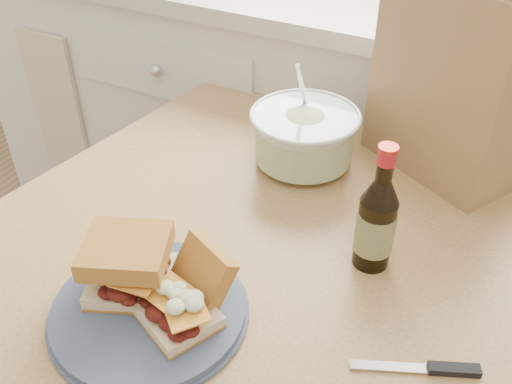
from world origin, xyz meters
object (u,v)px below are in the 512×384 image
at_px(dining_table, 254,290).
at_px(coleslaw_bowl, 304,139).
at_px(beer_bottle, 376,222).
at_px(paper_bag, 462,78).
at_px(plate, 149,310).

distance_m(dining_table, coleslaw_bowl, 0.31).
height_order(beer_bottle, paper_bag, paper_bag).
bearing_deg(paper_bag, plate, -86.71).
height_order(dining_table, coleslaw_bowl, coleslaw_bowl).
distance_m(dining_table, beer_bottle, 0.27).
distance_m(plate, paper_bag, 0.68).
bearing_deg(beer_bottle, coleslaw_bowl, 119.43).
xyz_separation_m(dining_table, beer_bottle, (0.18, 0.05, 0.19)).
xyz_separation_m(plate, beer_bottle, (0.25, 0.25, 0.07)).
bearing_deg(beer_bottle, dining_table, 179.13).
relative_size(dining_table, plate, 3.66).
relative_size(plate, beer_bottle, 1.28).
xyz_separation_m(dining_table, paper_bag, (0.22, 0.39, 0.29)).
height_order(coleslaw_bowl, beer_bottle, beer_bottle).
bearing_deg(dining_table, paper_bag, 68.65).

